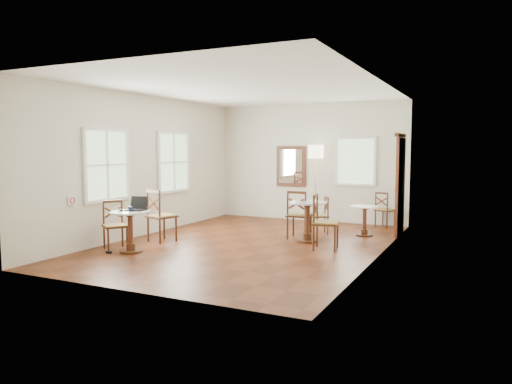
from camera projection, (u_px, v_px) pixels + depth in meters
ground at (249, 244)px, 9.48m from camera, size 7.00×7.00×0.00m
room_shell at (253, 147)px, 9.58m from camera, size 5.02×7.02×3.01m
cafe_table_near at (130, 227)px, 8.68m from camera, size 0.71×0.71×0.75m
cafe_table_mid at (307, 217)px, 9.67m from camera, size 0.76×0.76×0.81m
cafe_table_back at (365, 217)px, 10.33m from camera, size 0.61×0.61×0.65m
chair_near_a at (161, 216)px, 9.69m from camera, size 0.61×0.61×1.05m
chair_near_b at (115, 225)px, 8.98m from camera, size 0.58×0.58×0.90m
chair_mid_a at (299, 215)px, 10.00m from camera, size 0.49×0.49×1.00m
chair_mid_b at (324, 222)px, 8.92m from camera, size 0.54×0.54×1.03m
chair_back_a at (385, 210)px, 11.47m from camera, size 0.51×0.51×0.84m
chair_back_b at (320, 215)px, 10.61m from camera, size 0.51×0.51×0.81m
floor_lamp at (316, 157)px, 12.04m from camera, size 0.38×0.38×1.96m
laptop at (137, 207)px, 8.83m from camera, size 0.38×0.34×0.24m
mouse at (121, 210)px, 8.67m from camera, size 0.11×0.08×0.04m
navy_mug at (131, 209)px, 8.66m from camera, size 0.11×0.07×0.08m
water_glass at (118, 209)px, 8.66m from camera, size 0.05×0.05×0.09m
power_adapter at (109, 252)px, 8.64m from camera, size 0.09×0.06×0.04m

